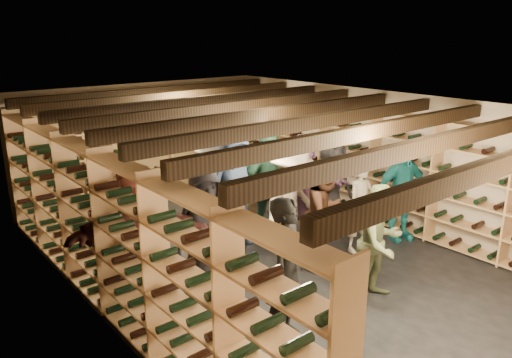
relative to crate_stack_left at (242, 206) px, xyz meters
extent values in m
plane|color=black|center=(-0.54, -1.35, -0.34)|extent=(8.00, 8.00, 0.00)
cube|color=beige|center=(-0.54, 2.65, 0.86)|extent=(5.50, 0.02, 2.40)
cube|color=beige|center=(-3.29, -1.35, 0.86)|extent=(0.02, 8.00, 2.40)
cube|color=beige|center=(2.21, -1.35, 0.86)|extent=(0.02, 8.00, 2.40)
cube|color=beige|center=(-0.54, -1.35, 2.06)|extent=(5.50, 8.00, 0.01)
cube|color=black|center=(-0.54, -4.85, 1.92)|extent=(5.40, 0.12, 0.18)
cube|color=black|center=(-0.54, -3.97, 1.92)|extent=(5.40, 0.12, 0.18)
cube|color=black|center=(-0.54, -3.10, 1.92)|extent=(5.40, 0.12, 0.18)
cube|color=black|center=(-0.54, -2.22, 1.92)|extent=(5.40, 0.12, 0.18)
cube|color=black|center=(-0.54, -1.35, 1.92)|extent=(5.40, 0.12, 0.18)
cube|color=black|center=(-0.54, -0.47, 1.92)|extent=(5.40, 0.12, 0.18)
cube|color=black|center=(-0.54, 0.40, 1.92)|extent=(5.40, 0.12, 0.18)
cube|color=black|center=(-0.54, 1.28, 1.92)|extent=(5.40, 0.12, 0.18)
cube|color=black|center=(-0.54, 2.15, 1.92)|extent=(5.40, 0.12, 0.18)
cube|color=tan|center=(-3.11, -1.35, 0.73)|extent=(0.32, 7.50, 2.15)
cube|color=tan|center=(2.03, -1.35, 0.73)|extent=(0.32, 7.50, 2.15)
cube|color=tan|center=(-0.54, 2.48, 0.73)|extent=(4.70, 0.30, 2.15)
cube|color=tan|center=(0.00, 0.00, -0.25)|extent=(0.54, 0.40, 0.17)
cube|color=tan|center=(0.00, 0.00, -0.08)|extent=(0.54, 0.40, 0.17)
cube|color=tan|center=(0.00, 0.00, 0.09)|extent=(0.54, 0.40, 0.17)
cube|color=tan|center=(0.00, 0.00, 0.26)|extent=(0.54, 0.40, 0.17)
cube|color=tan|center=(-0.28, 0.47, -0.25)|extent=(0.54, 0.39, 0.17)
cube|color=tan|center=(-0.28, 0.47, -0.08)|extent=(0.54, 0.39, 0.17)
cube|color=tan|center=(-0.26, 0.28, -0.25)|extent=(0.57, 0.44, 0.17)
imported|color=black|center=(-1.88, -1.62, 0.52)|extent=(0.97, 0.78, 1.73)
imported|color=black|center=(-1.80, -3.16, 0.52)|extent=(0.74, 0.64, 1.72)
imported|color=#4F593A|center=(-0.24, -3.25, 0.45)|extent=(0.78, 0.62, 1.58)
imported|color=beige|center=(-0.24, -1.57, 0.54)|extent=(1.24, 0.85, 1.77)
imported|color=#187177|center=(1.64, -2.25, 0.51)|extent=(1.08, 0.72, 1.71)
imported|color=brown|center=(-2.72, -1.41, 0.61)|extent=(1.83, 1.25, 1.90)
imported|color=#222F49|center=(-0.61, -0.61, 0.59)|extent=(0.98, 0.71, 1.86)
imported|color=gray|center=(0.75, -2.11, 0.40)|extent=(0.54, 0.36, 1.48)
imported|color=#48291C|center=(-0.05, -2.11, 0.48)|extent=(0.86, 0.70, 1.64)
imported|color=#BBB3AC|center=(-0.66, -0.06, 0.51)|extent=(1.10, 0.64, 1.71)
imported|color=#1F4634|center=(-0.11, -0.83, 0.62)|extent=(1.14, 0.51, 1.91)
imported|color=slate|center=(0.22, -1.27, 0.58)|extent=(1.79, 0.95, 1.84)
imported|color=#333237|center=(1.05, -1.21, 0.53)|extent=(0.89, 0.62, 1.73)
camera|label=1|loc=(-5.26, -6.82, 3.10)|focal=35.00mm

